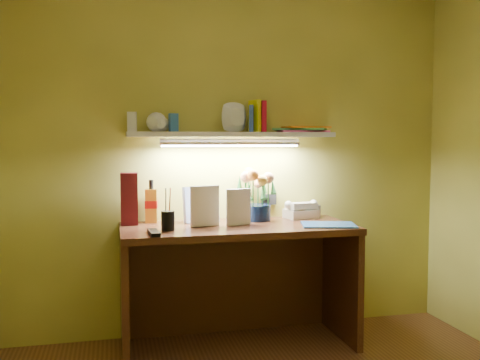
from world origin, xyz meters
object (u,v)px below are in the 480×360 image
desk (238,286)px  telephone (301,209)px  flower_bouquet (255,193)px  whisky_bottle (151,201)px  desk_clock (314,211)px

desk → telephone: (0.47, 0.19, 0.43)m
flower_bouquet → whisky_bottle: size_ratio=1.29×
flower_bouquet → telephone: size_ratio=1.75×
desk → telephone: 0.67m
desk → flower_bouquet: flower_bouquet is taller
whisky_bottle → desk_clock: bearing=0.9°
flower_bouquet → whisky_bottle: flower_bouquet is taller
desk → telephone: size_ratio=7.05×
flower_bouquet → whisky_bottle: bearing=175.2°
telephone → desk: bearing=-167.7°
flower_bouquet → whisky_bottle: 0.66m
flower_bouquet → telephone: (0.32, 0.01, -0.11)m
desk → whisky_bottle: 0.75m
telephone → desk_clock: 0.13m
telephone → whisky_bottle: 0.98m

